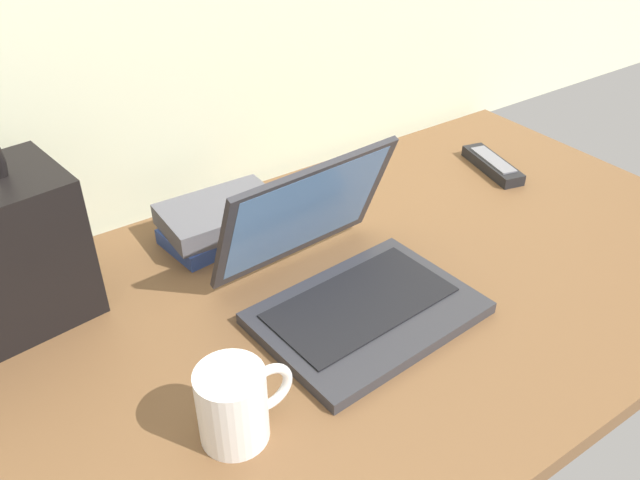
# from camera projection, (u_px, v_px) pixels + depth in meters

# --- Properties ---
(desk) EXTENTS (1.60, 0.76, 0.03)m
(desk) POSITION_uv_depth(u_px,v_px,m) (297.00, 325.00, 0.96)
(desk) COLOR brown
(desk) RESTS_ON ground
(laptop) EXTENTS (0.32, 0.32, 0.21)m
(laptop) POSITION_uv_depth(u_px,v_px,m) (345.00, 277.00, 0.96)
(laptop) COLOR #2D2D33
(laptop) RESTS_ON desk
(coffee_mug) EXTENTS (0.12, 0.08, 0.10)m
(coffee_mug) POSITION_uv_depth(u_px,v_px,m) (235.00, 403.00, 0.75)
(coffee_mug) COLOR white
(coffee_mug) RESTS_ON desk
(remote_control_near) EXTENTS (0.08, 0.17, 0.02)m
(remote_control_near) POSITION_uv_depth(u_px,v_px,m) (492.00, 165.00, 1.32)
(remote_control_near) COLOR black
(remote_control_near) RESTS_ON desk
(book_stack) EXTENTS (0.21, 0.13, 0.06)m
(book_stack) POSITION_uv_depth(u_px,v_px,m) (222.00, 220.00, 1.11)
(book_stack) COLOR #334C99
(book_stack) RESTS_ON desk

